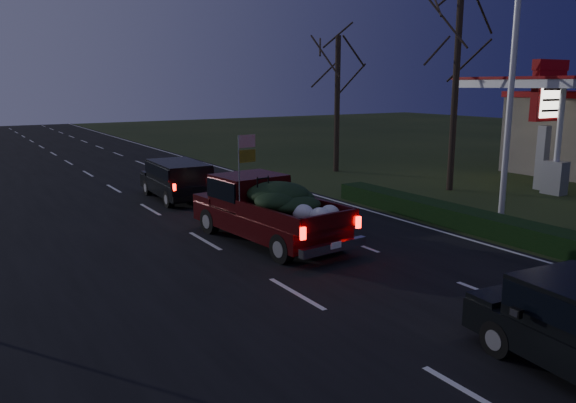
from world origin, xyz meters
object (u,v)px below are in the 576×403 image
light_pole (514,54)px  gas_price_pylon (547,103)px  pickup_truck (267,206)px  lead_suv (178,177)px

light_pole → gas_price_pylon: bearing=24.7°
pickup_truck → gas_price_pylon: bearing=-1.8°
pickup_truck → lead_suv: bearing=84.7°
light_pole → pickup_truck: size_ratio=1.64×
light_pole → lead_suv: (-7.92, 9.23, -4.54)m
light_pole → gas_price_pylon: size_ratio=1.64×
light_pole → pickup_truck: (-7.90, 2.07, -4.42)m
gas_price_pylon → pickup_truck: 14.68m
light_pole → lead_suv: size_ratio=2.08×
light_pole → gas_price_pylon: light_pole is taller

